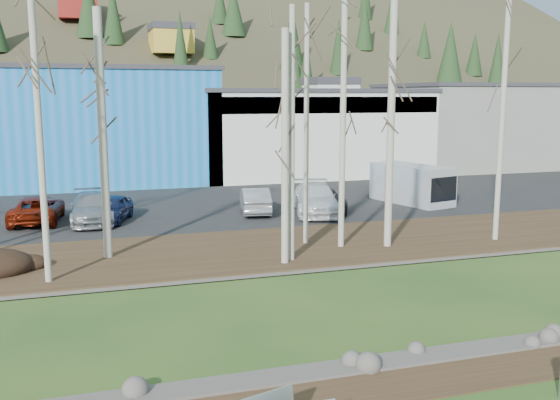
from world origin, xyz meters
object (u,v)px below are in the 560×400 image
object	(u,v)px
car_6	(323,199)
car_7	(316,199)
car_2	(37,209)
car_5	(255,200)
car_4	(112,209)
van_white	(414,184)
car_3	(92,208)

from	to	relation	value
car_6	car_7	distance (m)	0.93
car_2	car_5	world-z (taller)	car_5
car_5	car_2	bearing A→B (deg)	5.76
car_4	van_white	bearing A→B (deg)	18.64
car_3	car_7	size ratio (longest dim) A/B	0.91
car_2	car_7	size ratio (longest dim) A/B	0.88
car_7	van_white	bearing A→B (deg)	25.17
van_white	car_5	bearing A→B (deg)	166.49
car_5	car_6	size ratio (longest dim) A/B	0.87
car_2	car_7	distance (m)	14.02
car_2	van_white	distance (m)	20.46
car_2	car_6	world-z (taller)	car_2
van_white	car_3	bearing A→B (deg)	165.69
car_2	car_3	size ratio (longest dim) A/B	0.96
car_2	car_3	world-z (taller)	car_3
car_5	van_white	distance (m)	9.59
car_3	car_4	distance (m)	0.96
car_4	van_white	world-z (taller)	van_white
car_3	car_6	world-z (taller)	car_3
car_4	car_7	distance (m)	10.43
car_4	car_5	size ratio (longest dim) A/B	0.92
car_3	van_white	size ratio (longest dim) A/B	0.92
car_6	car_4	bearing A→B (deg)	13.77
car_6	car_7	xyz separation A→B (m)	(-0.67, -0.63, 0.13)
car_5	car_7	distance (m)	3.20
car_5	car_7	bearing A→B (deg)	170.77
car_3	van_white	distance (m)	17.89
car_2	car_4	distance (m)	3.61
car_4	car_7	xyz separation A→B (m)	(10.37, -1.07, 0.15)
car_5	car_6	bearing A→B (deg)	-176.49
car_4	car_6	world-z (taller)	car_6
car_2	car_5	size ratio (longest dim) A/B	1.16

